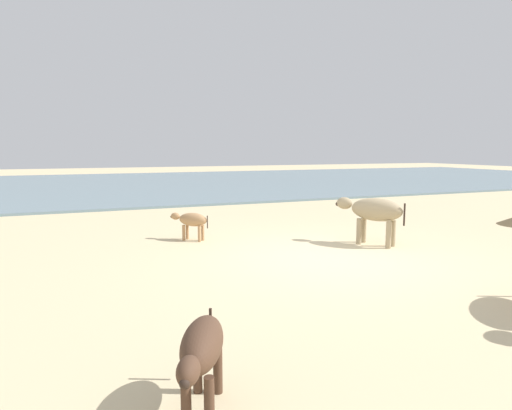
{
  "coord_description": "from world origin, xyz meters",
  "views": [
    {
      "loc": [
        -4.01,
        -6.35,
        1.91
      ],
      "look_at": [
        -0.25,
        3.0,
        0.6
      ],
      "focal_mm": 30.25,
      "sensor_mm": 36.0,
      "label": 1
    }
  ],
  "objects": [
    {
      "name": "calf_near_dark",
      "position": [
        -3.28,
        -3.47,
        0.48
      ],
      "size": [
        0.61,
        0.98,
        0.67
      ],
      "rotation": [
        0.0,
        0.0,
        4.28
      ],
      "color": "#4C3323",
      "rests_on": "ground"
    },
    {
      "name": "calf_far_tan",
      "position": [
        -1.94,
        2.43,
        0.42
      ],
      "size": [
        0.75,
        0.74,
        0.59
      ],
      "rotation": [
        0.0,
        0.0,
        2.37
      ],
      "color": "tan",
      "rests_on": "ground"
    },
    {
      "name": "sea_water",
      "position": [
        0.0,
        17.58,
        0.04
      ],
      "size": [
        60.0,
        20.0,
        0.08
      ],
      "primitive_type": "cube",
      "color": "slate",
      "rests_on": "ground"
    },
    {
      "name": "ground",
      "position": [
        0.0,
        0.0,
        0.0
      ],
      "size": [
        80.0,
        80.0,
        0.0
      ],
      "primitive_type": "plane",
      "color": "beige"
    },
    {
      "name": "cow_adult_dun",
      "position": [
        1.33,
        0.65,
        0.68
      ],
      "size": [
        0.98,
        1.36,
        0.95
      ],
      "rotation": [
        0.0,
        0.0,
        2.1
      ],
      "color": "tan",
      "rests_on": "ground"
    }
  ]
}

